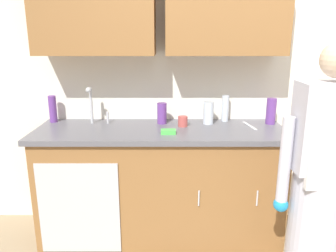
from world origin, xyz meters
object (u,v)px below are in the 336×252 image
bottle_soap (226,108)px  bottle_water_tall (209,113)px  bottle_cleaner_spray (54,109)px  bottle_dish_liquid (272,111)px  cup_by_sink (184,121)px  sink (94,130)px  person_at_sink (322,200)px  sponge (169,132)px  knife_on_counter (250,126)px  bottle_water_short (163,113)px

bottle_soap → bottle_water_tall: 0.18m
bottle_cleaner_spray → bottle_water_tall: (1.30, -0.06, -0.02)m
bottle_soap → bottle_dish_liquid: bearing=-13.8°
cup_by_sink → bottle_dish_liquid: bearing=6.5°
sink → bottle_soap: (1.07, 0.22, 0.12)m
person_at_sink → bottle_water_tall: bearing=124.8°
sink → sponge: sink is taller
sponge → sink: bearing=165.5°
person_at_sink → bottle_dish_liquid: (-0.07, 0.85, 0.35)m
sink → bottle_cleaner_spray: (-0.37, 0.19, 0.13)m
sponge → bottle_soap: bearing=38.1°
bottle_soap → knife_on_counter: (0.17, -0.16, -0.11)m
knife_on_counter → bottle_water_short: bearing=-106.8°
bottle_water_tall → cup_by_sink: (-0.21, -0.08, -0.05)m
person_at_sink → sponge: bearing=148.6°
person_at_sink → bottle_water_tall: 1.08m
bottle_water_short → sponge: bearing=-80.0°
person_at_sink → sponge: size_ratio=14.73×
sink → bottle_soap: size_ratio=2.27×
person_at_sink → cup_by_sink: (-0.80, 0.77, 0.29)m
bottle_soap → bottle_cleaner_spray: bearing=-178.8°
knife_on_counter → bottle_soap: bearing=-143.1°
bottle_dish_liquid → bottle_cleaner_spray: size_ratio=0.95×
bottle_water_tall → cup_by_sink: bearing=-159.5°
bottle_water_short → bottle_cleaner_spray: (-0.91, 0.05, 0.03)m
bottle_water_short → cup_by_sink: bottle_water_short is taller
bottle_water_short → knife_on_counter: 0.72m
cup_by_sink → sponge: 0.24m
bottle_water_tall → cup_by_sink: 0.23m
sink → bottle_dish_liquid: (1.44, 0.14, 0.12)m
sink → bottle_water_short: sink is taller
bottle_soap → sponge: 0.62m
bottle_water_short → bottle_dish_liquid: 0.90m
bottle_water_short → bottle_dish_liquid: bearing=-0.6°
bottle_soap → knife_on_counter: 0.26m
sink → bottle_dish_liquid: size_ratio=2.36×
person_at_sink → bottle_dish_liquid: person_at_sink is taller
bottle_dish_liquid → cup_by_sink: bottle_dish_liquid is taller
bottle_water_short → bottle_dish_liquid: bottle_dish_liquid is taller
bottle_soap → sponge: size_ratio=2.00×
sink → sponge: bearing=-14.5°
sink → bottle_water_short: 0.57m
bottle_soap → cup_by_sink: size_ratio=2.69×
bottle_water_short → bottle_water_tall: 0.38m
cup_by_sink → person_at_sink: bearing=-43.7°
bottle_cleaner_spray → cup_by_sink: 1.09m
sink → sponge: 0.61m
bottle_water_tall → bottle_cleaner_spray: bearing=177.3°
bottle_dish_liquid → knife_on_counter: 0.23m
bottle_dish_liquid → bottle_water_tall: 0.51m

